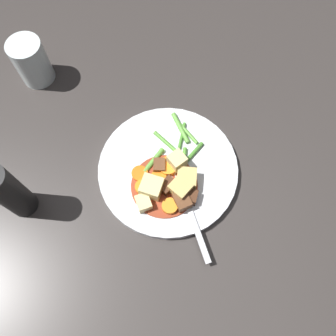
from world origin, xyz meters
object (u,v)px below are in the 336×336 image
carrot_slice_4 (168,165)px  meat_chunk_2 (182,201)px  meat_chunk_0 (159,166)px  dinner_plate (168,170)px  pepper_mill (9,192)px  potato_chunk_4 (144,203)px  carrot_slice_3 (140,174)px  potato_chunk_2 (152,187)px  potato_chunk_3 (187,179)px  carrot_slice_0 (159,177)px  fork (189,210)px  potato_chunk_1 (180,189)px  meat_chunk_3 (190,197)px  potato_chunk_0 (177,161)px  carrot_slice_1 (170,206)px  water_glass (31,62)px  carrot_slice_2 (143,187)px  meat_chunk_1 (165,186)px

carrot_slice_4 → meat_chunk_2: (0.07, 0.03, 0.00)m
meat_chunk_0 → meat_chunk_2: meat_chunk_2 is taller
dinner_plate → pepper_mill: 0.27m
potato_chunk_4 → dinner_plate: bearing=150.1°
carrot_slice_3 → carrot_slice_4: 0.05m
potato_chunk_2 → dinner_plate: bearing=148.3°
carrot_slice_4 → potato_chunk_4: size_ratio=1.23×
potato_chunk_4 → potato_chunk_3: bearing=121.7°
potato_chunk_2 → potato_chunk_4: (0.03, -0.01, -0.01)m
carrot_slice_0 → meat_chunk_0: meat_chunk_0 is taller
potato_chunk_4 → fork: potato_chunk_4 is taller
dinner_plate → potato_chunk_2: size_ratio=7.09×
dinner_plate → potato_chunk_1: bearing=27.0°
carrot_slice_4 → meat_chunk_3: (0.06, 0.04, 0.00)m
potato_chunk_0 → potato_chunk_2: bearing=-40.5°
potato_chunk_4 → carrot_slice_0: bearing=154.2°
carrot_slice_1 → meat_chunk_0: 0.08m
carrot_slice_1 → potato_chunk_4: potato_chunk_4 is taller
carrot_slice_1 → water_glass: bearing=-135.0°
water_glass → carrot_slice_2: bearing=43.1°
potato_chunk_1 → pepper_mill: pepper_mill is taller
pepper_mill → carrot_slice_3: bearing=105.8°
carrot_slice_0 → meat_chunk_3: bearing=57.3°
potato_chunk_2 → meat_chunk_3: size_ratio=1.52×
dinner_plate → carrot_slice_3: carrot_slice_3 is taller
carrot_slice_0 → meat_chunk_2: 0.06m
fork → meat_chunk_1: bearing=-133.1°
potato_chunk_3 → fork: (0.05, 0.01, -0.01)m
carrot_slice_2 → carrot_slice_4: bearing=135.7°
carrot_slice_3 → pepper_mill: (0.06, -0.20, 0.05)m
carrot_slice_3 → meat_chunk_3: (0.04, 0.09, 0.01)m
carrot_slice_0 → potato_chunk_1: (0.02, 0.04, 0.01)m
dinner_plate → meat_chunk_1: (0.04, -0.00, 0.02)m
potato_chunk_3 → meat_chunk_2: bearing=-10.1°
dinner_plate → pepper_mill: size_ratio=1.82×
potato_chunk_1 → potato_chunk_3: 0.02m
carrot_slice_3 → potato_chunk_4: 0.06m
meat_chunk_0 → meat_chunk_2: (0.07, 0.04, 0.00)m
potato_chunk_1 → water_glass: bearing=-130.1°
meat_chunk_0 → meat_chunk_3: size_ratio=1.04×
meat_chunk_3 → fork: size_ratio=0.14×
carrot_slice_2 → meat_chunk_2: size_ratio=0.87×
dinner_plate → meat_chunk_0: meat_chunk_0 is taller
carrot_slice_2 → potato_chunk_2: potato_chunk_2 is taller
carrot_slice_2 → fork: (0.04, 0.08, -0.01)m
carrot_slice_0 → potato_chunk_1: bearing=58.2°
meat_chunk_2 → water_glass: bearing=-132.1°
dinner_plate → potato_chunk_3: size_ratio=7.34×
potato_chunk_4 → water_glass: size_ratio=0.30×
potato_chunk_4 → meat_chunk_2: size_ratio=0.91×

